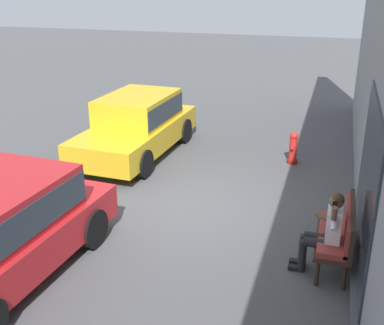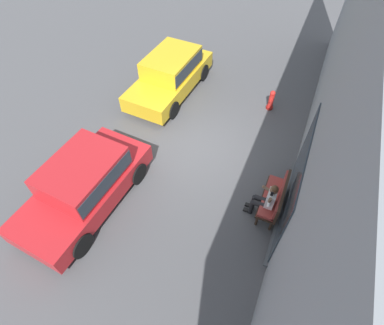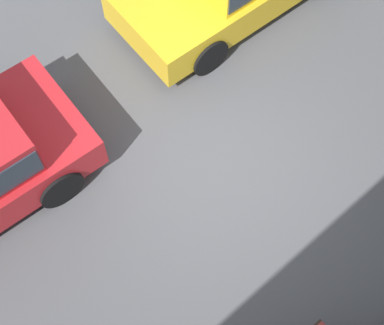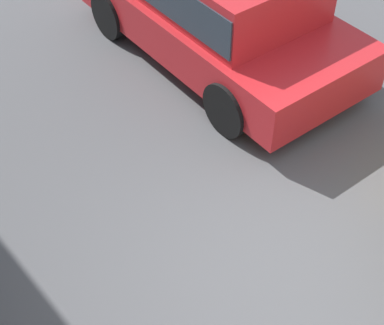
{
  "view_description": "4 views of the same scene",
  "coord_description": "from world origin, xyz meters",
  "views": [
    {
      "loc": [
        8.44,
        2.6,
        4.38
      ],
      "look_at": [
        0.51,
        0.18,
        1.14
      ],
      "focal_mm": 45.0,
      "sensor_mm": 36.0,
      "label": 1
    },
    {
      "loc": [
        6.45,
        2.6,
        7.5
      ],
      "look_at": [
        1.48,
        0.43,
        1.02
      ],
      "focal_mm": 28.0,
      "sensor_mm": 36.0,
      "label": 2
    },
    {
      "loc": [
        2.8,
        2.6,
        7.89
      ],
      "look_at": [
        0.63,
        0.1,
        1.15
      ],
      "focal_mm": 55.0,
      "sensor_mm": 36.0,
      "label": 3
    },
    {
      "loc": [
        -1.65,
        2.6,
        4.75
      ],
      "look_at": [
        1.31,
        0.04,
        0.78
      ],
      "focal_mm": 55.0,
      "sensor_mm": 36.0,
      "label": 4
    }
  ],
  "objects": [
    {
      "name": "ground_plane",
      "position": [
        0.0,
        0.0,
        0.0
      ],
      "size": [
        60.0,
        60.0,
        0.0
      ],
      "primitive_type": "plane",
      "color": "#4C4C4F"
    }
  ]
}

